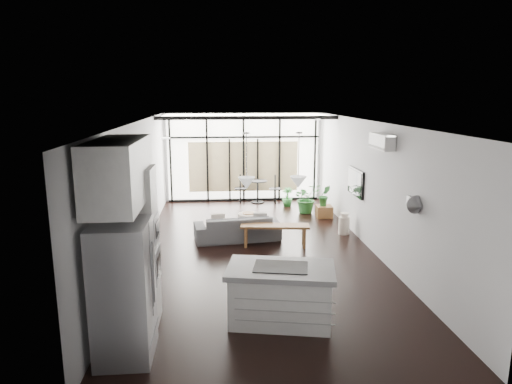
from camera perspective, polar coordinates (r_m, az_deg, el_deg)
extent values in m
cube|color=black|center=(10.08, 0.15, -7.32)|extent=(5.00, 10.00, 0.00)
cube|color=white|center=(9.53, 0.16, 8.78)|extent=(5.00, 10.00, 0.00)
cube|color=silver|center=(9.82, -14.54, 0.24)|extent=(0.02, 10.00, 2.80)
cube|color=silver|center=(10.24, 14.23, 0.72)|extent=(0.02, 10.00, 2.80)
cube|color=silver|center=(14.63, -1.59, 4.38)|extent=(5.00, 0.02, 2.80)
cube|color=silver|center=(4.95, 5.38, -11.03)|extent=(5.00, 0.02, 2.80)
cube|color=black|center=(14.51, -1.56, 4.32)|extent=(5.00, 0.20, 2.80)
cube|color=white|center=(13.52, -1.37, 9.58)|extent=(4.70, 1.90, 0.06)
cube|color=beige|center=(14.63, -1.57, 3.19)|extent=(3.50, 0.02, 1.60)
cube|color=silver|center=(6.96, 3.07, -12.67)|extent=(1.73, 1.22, 0.86)
cube|color=black|center=(6.79, 3.11, -9.32)|extent=(0.87, 0.67, 0.01)
cube|color=#A3A3A8|center=(6.16, -16.22, -11.79)|extent=(0.69, 0.87, 1.80)
cube|color=silver|center=(6.89, -14.83, -6.71)|extent=(0.61, 0.63, 2.34)
cube|color=silver|center=(6.19, -16.77, 2.35)|extent=(0.62, 1.75, 0.86)
cone|color=white|center=(6.97, -1.19, 1.13)|extent=(0.26, 0.26, 0.18)
cone|color=white|center=(7.07, 5.30, 1.23)|extent=(0.26, 0.26, 0.18)
imported|color=#4D4D50|center=(10.74, -2.36, -3.94)|extent=(2.05, 0.84, 0.78)
cube|color=brown|center=(10.31, 2.37, -5.44)|extent=(1.57, 0.56, 0.49)
cylinder|color=beige|center=(11.47, -0.91, -3.77)|extent=(0.58, 0.58, 0.44)
cube|color=brown|center=(12.88, 8.51, -2.41)|extent=(0.44, 0.44, 0.32)
imported|color=#296D2C|center=(13.25, 6.34, -1.18)|extent=(0.97, 1.03, 0.67)
imported|color=#296D2C|center=(14.00, 3.93, -1.13)|extent=(0.55, 0.67, 0.33)
imported|color=#296D2C|center=(12.81, 8.55, -1.15)|extent=(0.36, 0.61, 0.26)
cylinder|color=beige|center=(11.39, 10.95, -3.88)|extent=(0.30, 0.30, 0.53)
cube|color=black|center=(14.39, 0.21, 0.19)|extent=(1.72, 0.89, 0.79)
cube|color=black|center=(11.18, 12.36, 1.22)|extent=(0.05, 1.10, 0.65)
cube|color=silver|center=(9.30, 15.46, 6.10)|extent=(0.22, 0.90, 0.30)
cube|color=black|center=(9.30, -14.91, 0.52)|extent=(0.04, 0.70, 0.90)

